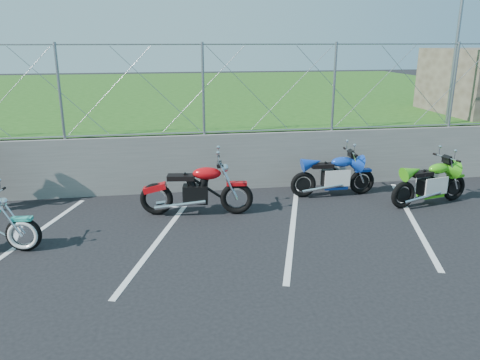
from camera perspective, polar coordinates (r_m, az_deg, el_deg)
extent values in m
plane|color=black|center=(7.62, -9.31, -9.53)|extent=(90.00, 90.00, 0.00)
cube|color=slate|center=(10.69, -9.65, 1.91)|extent=(30.00, 0.22, 1.30)
cube|color=#204E14|center=(20.52, -9.76, 8.97)|extent=(30.00, 20.00, 1.30)
cylinder|color=gray|center=(10.35, -10.37, 15.96)|extent=(28.00, 0.03, 0.03)
cylinder|color=gray|center=(10.54, -9.83, 5.59)|extent=(28.00, 0.03, 0.03)
cylinder|color=gray|center=(12.90, 24.65, 12.86)|extent=(0.08, 0.08, 3.00)
cube|color=silver|center=(8.89, -25.15, -7.04)|extent=(1.49, 4.31, 0.01)
cube|color=silver|center=(8.53, -9.37, -6.56)|extent=(1.49, 4.31, 0.01)
cube|color=silver|center=(8.84, 6.44, -5.59)|extent=(1.49, 4.31, 0.01)
cube|color=silver|center=(9.74, 20.20, -4.40)|extent=(1.49, 4.31, 0.01)
torus|color=black|center=(8.46, -24.86, -6.04)|extent=(0.59, 0.15, 0.58)
cube|color=teal|center=(8.37, -25.09, -4.30)|extent=(0.35, 0.16, 0.05)
torus|color=black|center=(9.38, -10.14, -2.29)|extent=(0.66, 0.20, 0.65)
torus|color=black|center=(9.28, -0.41, -2.24)|extent=(0.66, 0.20, 0.65)
cube|color=black|center=(9.27, -5.44, -1.72)|extent=(0.52, 0.36, 0.36)
ellipsoid|color=red|center=(9.13, -4.06, 0.81)|extent=(0.59, 0.33, 0.25)
cube|color=black|center=(9.18, -7.21, 0.34)|extent=(0.56, 0.32, 0.10)
cube|color=red|center=(9.18, -0.41, -0.43)|extent=(0.42, 0.21, 0.06)
cylinder|color=silver|center=(9.05, -2.67, 2.38)|extent=(0.13, 0.76, 0.03)
torus|color=black|center=(10.18, 19.26, -1.72)|extent=(0.58, 0.22, 0.57)
torus|color=black|center=(11.08, 24.62, -0.85)|extent=(0.58, 0.22, 0.57)
cube|color=black|center=(10.58, 22.03, -0.79)|extent=(0.48, 0.35, 0.32)
ellipsoid|color=#42B616|center=(10.62, 23.09, 1.29)|extent=(0.54, 0.33, 0.22)
cube|color=black|center=(10.33, 21.21, 0.71)|extent=(0.51, 0.32, 0.09)
cube|color=#42B616|center=(11.01, 24.79, 0.47)|extent=(0.38, 0.21, 0.06)
cylinder|color=silver|center=(10.68, 23.86, 2.52)|extent=(0.17, 0.68, 0.03)
torus|color=black|center=(10.37, 7.72, -0.55)|extent=(0.58, 0.11, 0.58)
torus|color=black|center=(10.84, 14.63, -0.19)|extent=(0.58, 0.11, 0.58)
cube|color=black|center=(10.55, 11.18, 0.12)|extent=(0.44, 0.27, 0.33)
ellipsoid|color=#123AAA|center=(10.53, 12.38, 2.18)|extent=(0.51, 0.24, 0.22)
cube|color=black|center=(10.38, 9.99, 1.74)|extent=(0.48, 0.23, 0.09)
cube|color=#123AAA|center=(10.77, 14.73, 1.18)|extent=(0.37, 0.14, 0.06)
cylinder|color=silver|center=(10.53, 13.29, 3.38)|extent=(0.03, 0.69, 0.03)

